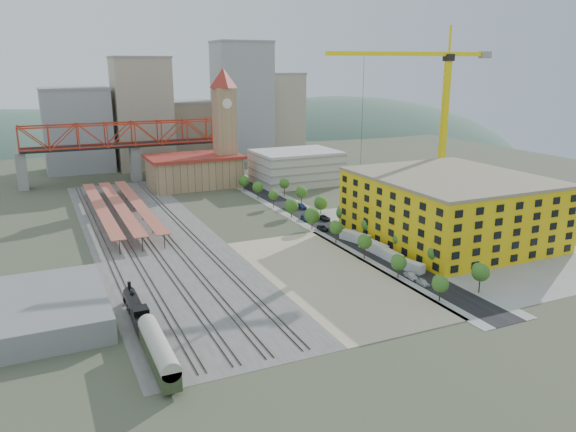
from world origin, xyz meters
name	(u,v)px	position (x,y,z in m)	size (l,w,h in m)	color
ground	(288,238)	(0.00, 0.00, 0.00)	(400.00, 400.00, 0.00)	#474C38
ballast_strip	(152,237)	(-36.00, 17.50, 0.03)	(36.00, 165.00, 0.06)	#605E59
dirt_lot	(327,275)	(-4.00, -31.50, 0.03)	(28.00, 67.00, 0.06)	tan
street_asphalt	(313,219)	(16.00, 15.00, 0.03)	(12.00, 170.00, 0.06)	black
sidewalk_west	(298,221)	(10.50, 15.00, 0.02)	(3.00, 170.00, 0.04)	gray
sidewalk_east	(328,218)	(21.50, 15.00, 0.02)	(3.00, 170.00, 0.04)	gray
construction_pad	(455,237)	(45.00, -20.00, 0.03)	(50.00, 90.00, 0.06)	gray
rail_tracks	(146,237)	(-37.80, 17.50, 0.15)	(26.56, 160.00, 0.18)	#382B23
platform_canopies	(119,205)	(-41.00, 45.00, 3.99)	(16.00, 80.00, 4.12)	#D05E50
station_hall	(194,171)	(-5.00, 82.00, 6.67)	(38.00, 24.00, 13.10)	tan
clock_tower	(224,116)	(8.00, 79.99, 28.70)	(12.00, 12.00, 52.00)	tan
parking_garage	(296,167)	(36.00, 70.00, 7.00)	(34.00, 26.00, 14.00)	silver
truss_bridge	(133,137)	(-25.00, 105.00, 18.86)	(94.00, 9.60, 25.60)	gray
construction_building	(449,207)	(42.00, -20.00, 9.41)	(44.60, 50.60, 18.80)	yellow
warehouse	(48,309)	(-66.00, -30.00, 2.50)	(22.00, 32.00, 5.00)	gray
street_trees	(328,227)	(16.00, 5.00, 0.00)	(15.40, 124.40, 8.00)	#3F7122
skyline	(185,118)	(7.47, 142.31, 22.81)	(133.00, 46.00, 60.00)	#9EA0A3
distant_hills	(200,238)	(45.28, 260.00, -79.54)	(647.00, 264.00, 227.00)	#4C6B59
locomotive	(138,312)	(-50.00, -38.18, 2.13)	(2.96, 22.80, 5.70)	black
coach	(159,352)	(-50.00, -57.75, 3.17)	(3.27, 19.00, 5.96)	#2A341C
tower_crane	(435,100)	(58.39, 9.61, 37.87)	(56.93, 12.16, 61.37)	yellow
site_trailer_a	(408,265)	(16.00, -36.49, 1.21)	(2.33, 8.84, 2.42)	silver
site_trailer_b	(390,255)	(16.00, -28.46, 1.24)	(2.39, 9.09, 2.49)	silver
site_trailer_c	(374,247)	(16.00, -20.91, 1.38)	(2.66, 10.11, 2.77)	silver
site_trailer_d	(355,237)	(16.00, -11.26, 1.33)	(2.56, 9.73, 2.66)	silver
car_0	(423,282)	(13.00, -46.13, 0.70)	(1.65, 4.10, 1.40)	silver
car_1	(411,276)	(13.00, -41.55, 0.68)	(1.44, 4.14, 1.37)	#96959A
car_2	(323,228)	(13.00, 2.60, 0.68)	(2.27, 4.92, 1.37)	black
car_3	(305,219)	(13.00, 14.84, 0.70)	(1.97, 4.85, 1.41)	navy
car_4	(391,252)	(19.00, -24.90, 0.68)	(1.60, 3.99, 1.36)	silver
car_5	(354,233)	(19.00, -5.88, 0.77)	(1.64, 4.70, 1.55)	#9A9A9F
car_6	(324,218)	(19.00, 12.92, 0.74)	(2.44, 5.30, 1.47)	black
car_7	(302,206)	(19.00, 29.67, 0.79)	(2.21, 5.43, 1.58)	navy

